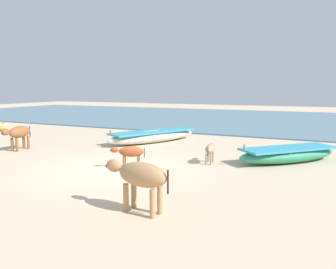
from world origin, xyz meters
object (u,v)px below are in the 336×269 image
(fishing_boat_1, at_px, (153,136))
(cow_second_adult_brown, at_px, (19,133))
(cow_adult_tan, at_px, (140,176))
(fishing_boat_2, at_px, (288,154))
(calf_far_rust, at_px, (130,152))
(calf_near_dun, at_px, (210,150))

(fishing_boat_1, height_order, cow_second_adult_brown, cow_second_adult_brown)
(cow_adult_tan, distance_m, cow_second_adult_brown, 8.73)
(fishing_boat_2, bearing_deg, cow_second_adult_brown, -33.04)
(fishing_boat_1, bearing_deg, cow_adult_tan, 52.63)
(cow_second_adult_brown, bearing_deg, fishing_boat_2, 96.02)
(fishing_boat_2, relative_size, cow_second_adult_brown, 2.30)
(fishing_boat_1, bearing_deg, cow_second_adult_brown, -18.21)
(fishing_boat_2, distance_m, cow_adult_tan, 6.54)
(fishing_boat_1, height_order, calf_far_rust, fishing_boat_1)
(cow_second_adult_brown, bearing_deg, fishing_boat_1, 128.40)
(fishing_boat_2, distance_m, calf_far_rust, 5.37)
(cow_adult_tan, height_order, calf_near_dun, cow_adult_tan)
(cow_second_adult_brown, bearing_deg, calf_near_dun, 90.84)
(fishing_boat_2, relative_size, cow_adult_tan, 2.18)
(cow_adult_tan, xyz_separation_m, calf_far_rust, (-2.17, 3.09, -0.24))
(cow_adult_tan, bearing_deg, calf_far_rust, -46.93)
(fishing_boat_1, height_order, cow_adult_tan, cow_adult_tan)
(calf_far_rust, height_order, cow_second_adult_brown, cow_second_adult_brown)
(fishing_boat_1, relative_size, cow_adult_tan, 2.98)
(fishing_boat_2, bearing_deg, calf_near_dun, -17.81)
(cow_adult_tan, bearing_deg, fishing_boat_2, -102.31)
(calf_near_dun, distance_m, cow_second_adult_brown, 7.84)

